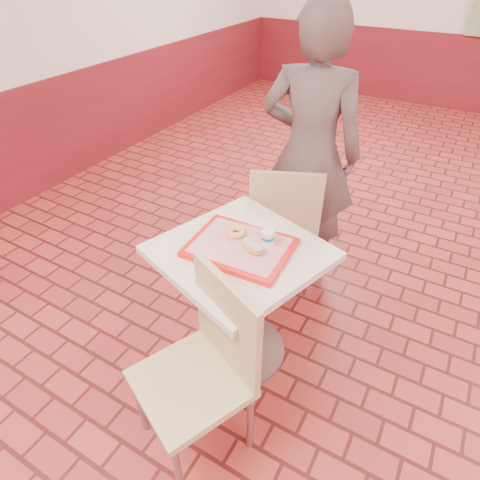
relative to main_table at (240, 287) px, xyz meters
The scene contains 8 objects.
main_table is the anchor object (origin of this frame).
chair_main_front 0.51m from the main_table, 77.56° to the right, with size 0.59×0.59×0.97m.
chair_main_back 0.69m from the main_table, 94.95° to the left, with size 0.58×0.58×0.96m.
customer 1.05m from the main_table, 92.01° to the left, with size 0.67×0.44×1.83m, color brown.
serving_tray 0.27m from the main_table, ahead, with size 0.50×0.39×0.03m.
ring_donut 0.32m from the main_table, 133.12° to the left, with size 0.10×0.10×0.03m, color #DCB350.
long_john_donut 0.32m from the main_table, ahead, with size 0.14×0.10×0.04m.
paper_cup 0.36m from the main_table, 31.60° to the left, with size 0.06×0.06×0.08m.
Camera 1 is at (-0.48, -1.83, 2.04)m, focal length 30.00 mm.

